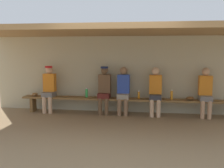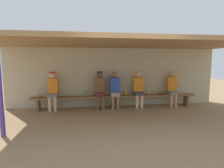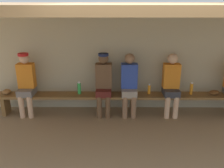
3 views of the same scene
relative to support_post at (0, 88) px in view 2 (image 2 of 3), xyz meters
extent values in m
plane|color=#937754|center=(2.94, 0.55, -1.10)|extent=(24.00, 24.00, 0.00)
cube|color=#B7AD8C|center=(2.94, 2.55, 0.00)|extent=(8.00, 0.20, 2.20)
cube|color=#9E7547|center=(2.94, 1.25, 1.16)|extent=(8.00, 2.80, 0.12)
cylinder|color=#4C388C|center=(0.00, 0.00, 0.00)|extent=(0.10, 0.10, 2.20)
cube|color=brown|center=(2.94, 2.10, -0.67)|extent=(6.00, 0.36, 0.05)
cube|color=brown|center=(0.19, 2.10, -0.90)|extent=(0.08, 0.29, 0.41)
cube|color=brown|center=(2.94, 2.10, -0.90)|extent=(0.08, 0.29, 0.41)
cube|color=brown|center=(5.69, 2.10, -0.90)|extent=(0.08, 0.29, 0.41)
cube|color=#591E19|center=(2.33, 2.08, -0.57)|extent=(0.32, 0.40, 0.14)
cylinder|color=brown|center=(2.24, 1.92, -0.86)|extent=(0.11, 0.11, 0.48)
cylinder|color=brown|center=(2.42, 1.92, -0.86)|extent=(0.11, 0.11, 0.48)
cube|color=brown|center=(2.33, 2.16, -0.24)|extent=(0.34, 0.20, 0.52)
sphere|color=brown|center=(2.33, 2.16, 0.13)|extent=(0.21, 0.21, 0.21)
cylinder|color=#19234C|center=(2.33, 2.12, 0.22)|extent=(0.21, 0.21, 0.05)
cube|color=slate|center=(0.69, 2.08, -0.57)|extent=(0.32, 0.40, 0.14)
cylinder|color=#DBAD84|center=(0.60, 1.92, -0.86)|extent=(0.11, 0.11, 0.48)
cylinder|color=#DBAD84|center=(0.78, 1.92, -0.86)|extent=(0.11, 0.11, 0.48)
cube|color=orange|center=(0.69, 2.16, -0.24)|extent=(0.34, 0.20, 0.52)
sphere|color=#DBAD84|center=(0.69, 2.16, 0.13)|extent=(0.21, 0.21, 0.21)
cylinder|color=red|center=(0.69, 2.12, 0.22)|extent=(0.21, 0.21, 0.05)
cube|color=gray|center=(2.86, 2.08, -0.57)|extent=(0.32, 0.40, 0.14)
cylinder|color=#8C6647|center=(2.77, 1.92, -0.86)|extent=(0.11, 0.11, 0.48)
cylinder|color=#8C6647|center=(2.95, 1.92, -0.86)|extent=(0.11, 0.11, 0.48)
cube|color=#2D47A5|center=(2.86, 2.16, -0.24)|extent=(0.34, 0.20, 0.52)
sphere|color=#8C6647|center=(2.86, 2.16, 0.13)|extent=(0.21, 0.21, 0.21)
cube|color=#333338|center=(3.75, 2.08, -0.57)|extent=(0.32, 0.40, 0.14)
cylinder|color=#DBAD84|center=(3.66, 1.92, -0.86)|extent=(0.11, 0.11, 0.48)
cylinder|color=#DBAD84|center=(3.84, 1.92, -0.86)|extent=(0.11, 0.11, 0.48)
cube|color=orange|center=(3.75, 2.16, -0.24)|extent=(0.34, 0.20, 0.52)
sphere|color=#DBAD84|center=(3.75, 2.16, 0.13)|extent=(0.21, 0.21, 0.21)
cube|color=slate|center=(5.07, 2.08, -0.57)|extent=(0.32, 0.40, 0.14)
cylinder|color=tan|center=(4.98, 1.92, -0.86)|extent=(0.11, 0.11, 0.48)
cylinder|color=tan|center=(5.16, 1.92, -0.86)|extent=(0.11, 0.11, 0.48)
cube|color=orange|center=(5.07, 2.16, -0.24)|extent=(0.34, 0.20, 0.52)
sphere|color=tan|center=(5.07, 2.16, 0.13)|extent=(0.21, 0.21, 0.21)
cylinder|color=orange|center=(4.19, 2.13, -0.52)|extent=(0.07, 0.07, 0.24)
cylinder|color=white|center=(4.19, 2.13, -0.39)|extent=(0.05, 0.05, 0.02)
cylinder|color=green|center=(1.80, 2.14, -0.52)|extent=(0.07, 0.07, 0.24)
cylinder|color=white|center=(1.80, 2.14, -0.39)|extent=(0.05, 0.05, 0.02)
cylinder|color=orange|center=(3.30, 2.14, -0.54)|extent=(0.06, 0.06, 0.20)
cylinder|color=white|center=(3.30, 2.14, -0.43)|extent=(0.04, 0.04, 0.02)
ellipsoid|color=olive|center=(0.23, 2.14, -0.60)|extent=(0.24, 0.28, 0.09)
ellipsoid|color=brown|center=(4.68, 2.11, -0.60)|extent=(0.29, 0.25, 0.09)
camera|label=1|loc=(3.61, -5.21, 0.69)|focal=42.69mm
camera|label=2|loc=(1.93, -4.00, 0.55)|focal=27.49mm
camera|label=3|loc=(2.53, -2.65, 1.27)|focal=38.41mm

